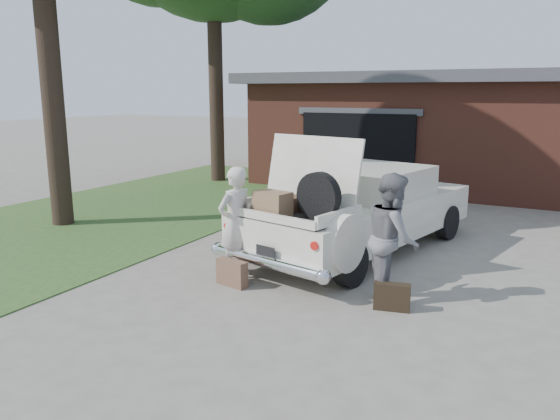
% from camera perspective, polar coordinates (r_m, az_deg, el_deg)
% --- Properties ---
extents(ground, '(90.00, 90.00, 0.00)m').
position_cam_1_polar(ground, '(7.70, -2.11, -8.87)').
color(ground, gray).
rests_on(ground, ground).
extents(grass_strip, '(6.00, 16.00, 0.02)m').
position_cam_1_polar(grass_strip, '(13.24, -16.43, -0.29)').
color(grass_strip, '#2D4C1E').
rests_on(grass_strip, ground).
extents(house, '(12.80, 7.80, 3.30)m').
position_cam_1_polar(house, '(17.92, 19.55, 8.05)').
color(house, brown).
rests_on(house, ground).
extents(sedan, '(3.01, 5.43, 2.12)m').
position_cam_1_polar(sedan, '(9.69, 8.36, 0.10)').
color(sedan, white).
rests_on(sedan, ground).
extents(woman_left, '(0.57, 0.71, 1.70)m').
position_cam_1_polar(woman_left, '(8.23, -4.68, -1.32)').
color(woman_left, beige).
rests_on(woman_left, ground).
extents(woman_right, '(0.96, 1.05, 1.75)m').
position_cam_1_polar(woman_right, '(7.41, 11.65, -2.87)').
color(woman_right, slate).
rests_on(woman_right, ground).
extents(suitcase_left, '(0.52, 0.25, 0.39)m').
position_cam_1_polar(suitcase_left, '(8.02, -5.04, -6.56)').
color(suitcase_left, brown).
rests_on(suitcase_left, ground).
extents(suitcase_right, '(0.49, 0.24, 0.36)m').
position_cam_1_polar(suitcase_right, '(7.29, 11.62, -8.88)').
color(suitcase_right, black).
rests_on(suitcase_right, ground).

